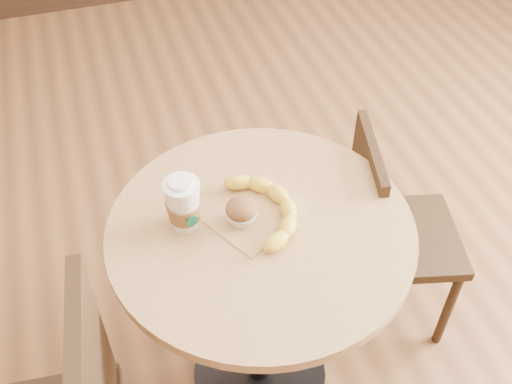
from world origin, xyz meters
TOP-DOWN VIEW (x-y plane):
  - cafe_table at (0.01, 0.09)m, footprint 0.78×0.78m
  - chair_right at (0.49, 0.22)m, footprint 0.42×0.42m
  - kraft_bag at (0.02, 0.14)m, footprint 0.30×0.27m
  - coffee_cup at (-0.16, 0.16)m, footprint 0.09×0.09m
  - muffin at (-0.03, 0.12)m, footprint 0.08×0.08m
  - banana at (0.04, 0.13)m, footprint 0.18×0.31m

SIDE VIEW (x-z plane):
  - chair_right at x=0.49m, z-range 0.04..0.83m
  - cafe_table at x=0.01m, z-range 0.18..0.93m
  - kraft_bag at x=0.02m, z-range 0.75..0.75m
  - banana at x=0.04m, z-range 0.75..0.79m
  - muffin at x=-0.03m, z-range 0.75..0.82m
  - coffee_cup at x=-0.16m, z-range 0.74..0.89m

